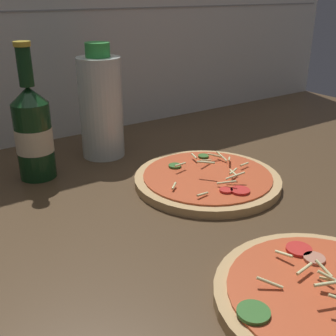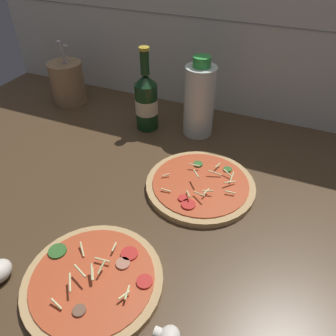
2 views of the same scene
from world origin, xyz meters
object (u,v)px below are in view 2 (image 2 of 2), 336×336
object	(u,v)px
oil_bottle	(199,100)
utensil_crock	(68,82)
beer_bottle	(146,101)
pizza_far	(200,185)
pizza_near	(94,281)

from	to	relation	value
oil_bottle	utensil_crock	size ratio (longest dim) A/B	1.08
utensil_crock	beer_bottle	bearing A→B (deg)	-9.10
pizza_far	utensil_crock	distance (cm)	60.35
utensil_crock	oil_bottle	bearing A→B (deg)	-2.30
pizza_near	pizza_far	size ratio (longest dim) A/B	0.96
pizza_near	oil_bottle	size ratio (longest dim) A/B	1.09
pizza_far	beer_bottle	size ratio (longest dim) A/B	1.07
pizza_far	oil_bottle	xyz separation A→B (cm)	(-8.66, 22.93, 9.44)
beer_bottle	oil_bottle	bearing A→B (deg)	12.16
pizza_far	beer_bottle	bearing A→B (deg)	139.78
beer_bottle	oil_bottle	size ratio (longest dim) A/B	1.06
oil_bottle	beer_bottle	bearing A→B (deg)	-167.84
pizza_near	pizza_far	xyz separation A→B (cm)	(9.01, 31.15, -0.05)
oil_bottle	utensil_crock	world-z (taller)	oil_bottle
utensil_crock	pizza_near	bearing A→B (deg)	-50.75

